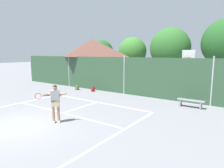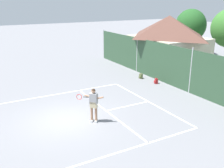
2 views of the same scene
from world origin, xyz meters
name	(u,v)px [view 1 (image 1 of 2)]	position (x,y,z in m)	size (l,w,h in m)	color
ground_plane	(21,126)	(0.00, 0.00, 0.00)	(120.00, 120.00, 0.00)	gray
court_markings	(33,122)	(0.00, 0.65, 0.00)	(8.30, 11.10, 0.01)	white
chainlink_fence	(124,76)	(0.00, 9.00, 1.50)	(26.09, 0.09, 3.15)	#2D4C33
basketball_hoop	(188,67)	(4.65, 10.31, 2.31)	(0.90, 0.67, 3.55)	#284CB2
clubhouse_building	(92,60)	(-6.12, 12.15, 2.51)	(6.70, 5.63, 4.85)	beige
treeline_backdrop	(194,47)	(3.05, 18.83, 4.01)	(25.26, 4.56, 6.85)	brown
tennis_player	(55,100)	(0.95, 1.25, 1.11)	(0.96, 1.14, 1.85)	silver
tennis_ball	(45,111)	(-1.00, 2.06, 0.03)	(0.07, 0.07, 0.07)	#CCE033
backpack_olive	(77,88)	(-4.43, 8.02, 0.19)	(0.28, 0.24, 0.46)	#566038
backpack_red	(93,89)	(-2.73, 8.26, 0.19)	(0.32, 0.31, 0.46)	maroon
courtside_bench	(191,102)	(5.57, 7.81, 0.36)	(1.60, 0.36, 0.48)	gray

